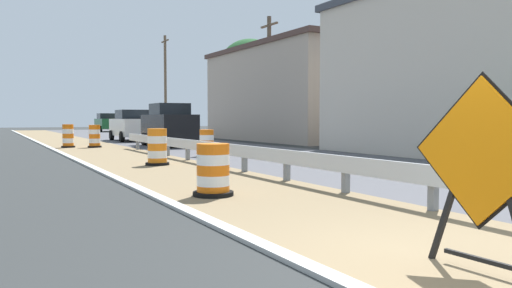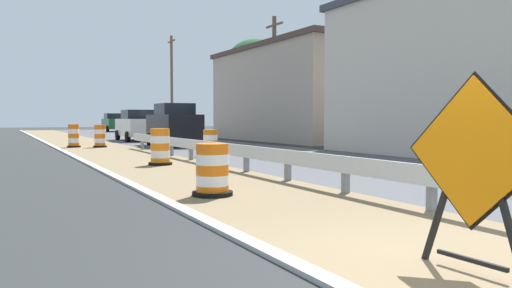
% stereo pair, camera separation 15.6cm
% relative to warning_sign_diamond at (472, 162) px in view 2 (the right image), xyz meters
% --- Properties ---
extents(ground_plane, '(160.00, 160.00, 0.00)m').
position_rel_warning_sign_diamond_xyz_m(ground_plane, '(-0.02, 0.05, -1.02)').
color(ground_plane, '#2B2D2D').
extents(median_dirt_strip, '(3.43, 120.00, 0.01)m').
position_rel_warning_sign_diamond_xyz_m(median_dirt_strip, '(0.50, 0.05, -1.02)').
color(median_dirt_strip, '#7F6B4C').
rests_on(median_dirt_strip, ground).
extents(warning_sign_diamond, '(0.13, 1.45, 1.85)m').
position_rel_warning_sign_diamond_xyz_m(warning_sign_diamond, '(0.00, 0.00, 0.00)').
color(warning_sign_diamond, black).
rests_on(warning_sign_diamond, ground).
extents(traffic_barrel_nearest, '(0.75, 0.75, 0.96)m').
position_rel_warning_sign_diamond_xyz_m(traffic_barrel_nearest, '(-0.32, 5.28, -0.60)').
color(traffic_barrel_nearest, orange).
rests_on(traffic_barrel_nearest, ground).
extents(traffic_barrel_close, '(0.72, 0.72, 1.11)m').
position_rel_warning_sign_diamond_xyz_m(traffic_barrel_close, '(0.59, 11.51, -0.52)').
color(traffic_barrel_close, orange).
rests_on(traffic_barrel_close, ground).
extents(traffic_barrel_mid, '(0.65, 0.65, 0.99)m').
position_rel_warning_sign_diamond_xyz_m(traffic_barrel_mid, '(3.29, 14.06, -0.58)').
color(traffic_barrel_mid, orange).
rests_on(traffic_barrel_mid, ground).
extents(traffic_barrel_far, '(0.65, 0.65, 1.10)m').
position_rel_warning_sign_diamond_xyz_m(traffic_barrel_far, '(0.67, 21.69, -0.53)').
color(traffic_barrel_far, orange).
rests_on(traffic_barrel_far, ground).
extents(traffic_barrel_farther, '(0.64, 0.64, 1.13)m').
position_rel_warning_sign_diamond_xyz_m(traffic_barrel_farther, '(-0.47, 22.24, -0.51)').
color(traffic_barrel_farther, orange).
rests_on(traffic_barrel_farther, ground).
extents(car_lead_near_lane, '(2.07, 4.30, 2.15)m').
position_rel_warning_sign_diamond_xyz_m(car_lead_near_lane, '(4.16, 20.95, 0.05)').
color(car_lead_near_lane, black).
rests_on(car_lead_near_lane, ground).
extents(car_trailing_near_lane, '(2.08, 4.45, 2.01)m').
position_rel_warning_sign_diamond_xyz_m(car_trailing_near_lane, '(7.22, 34.49, -0.02)').
color(car_trailing_near_lane, '#4C5156').
rests_on(car_trailing_near_lane, ground).
extents(car_lead_far_lane, '(2.18, 4.74, 1.93)m').
position_rel_warning_sign_diamond_xyz_m(car_lead_far_lane, '(4.08, 27.86, -0.05)').
color(car_lead_far_lane, silver).
rests_on(car_lead_far_lane, ground).
extents(car_mid_far_lane, '(2.14, 4.57, 1.93)m').
position_rel_warning_sign_diamond_xyz_m(car_mid_far_lane, '(7.29, 50.19, -0.06)').
color(car_mid_far_lane, '#195128').
rests_on(car_mid_far_lane, ground).
extents(roadside_shop_near, '(6.67, 11.86, 6.45)m').
position_rel_warning_sign_diamond_xyz_m(roadside_shop_near, '(12.47, 9.45, 2.21)').
color(roadside_shop_near, beige).
rests_on(roadside_shop_near, ground).
extents(roadside_shop_far, '(6.44, 13.30, 6.02)m').
position_rel_warning_sign_diamond_xyz_m(roadside_shop_far, '(13.42, 24.00, 2.00)').
color(roadside_shop_far, '#AD9E8E').
rests_on(roadside_shop_far, ground).
extents(utility_pole_mid, '(0.24, 1.80, 7.27)m').
position_rel_warning_sign_diamond_xyz_m(utility_pole_mid, '(10.51, 21.81, 2.76)').
color(utility_pole_mid, brown).
rests_on(utility_pole_mid, ground).
extents(utility_pole_far, '(0.24, 1.80, 8.86)m').
position_rel_warning_sign_diamond_xyz_m(utility_pole_far, '(10.42, 40.25, 3.56)').
color(utility_pole_far, brown).
rests_on(utility_pole_far, ground).
extents(tree_roadside, '(4.44, 4.44, 7.06)m').
position_rel_warning_sign_diamond_xyz_m(tree_roadside, '(12.73, 28.30, 4.02)').
color(tree_roadside, brown).
rests_on(tree_roadside, ground).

